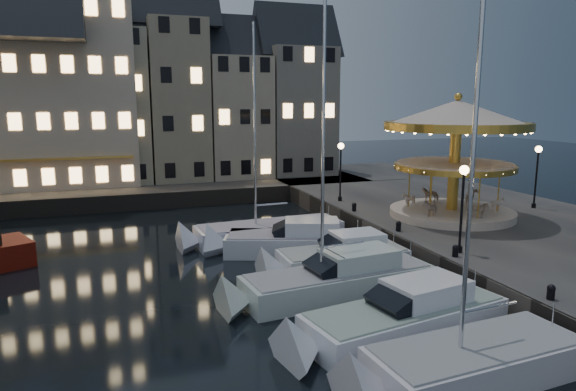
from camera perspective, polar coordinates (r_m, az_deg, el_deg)
name	(u,v)px	position (r m, az deg, el deg)	size (l,w,h in m)	color
ground	(328,305)	(21.93, 4.45, -12.07)	(160.00, 160.00, 0.00)	black
quay_east	(500,229)	(33.96, 22.45, -3.51)	(16.00, 56.00, 1.30)	#474442
quay_north	(116,191)	(47.18, -18.57, 0.49)	(44.00, 12.00, 1.30)	#474442
quaywall_e	(384,241)	(29.37, 10.59, -4.99)	(0.15, 44.00, 1.30)	#47423A
quaywall_n	(144,202)	(41.33, -15.70, -0.71)	(48.00, 0.15, 1.30)	#47423A
streetlamp_b	(463,196)	(25.23, 18.83, -0.08)	(0.44, 0.44, 4.17)	black
streetlamp_c	(341,163)	(36.70, 5.87, 3.58)	(0.44, 0.44, 4.17)	black
streetlamp_d	(537,168)	(37.87, 25.94, 2.79)	(0.44, 0.44, 4.17)	black
bollard_a	(551,292)	(21.15, 27.19, -9.47)	(0.30, 0.30, 0.57)	black
bollard_b	(455,250)	(25.03, 18.11, -5.80)	(0.30, 0.30, 0.57)	black
bollard_c	(398,226)	(29.01, 12.18, -3.30)	(0.30, 0.30, 0.57)	black
bollard_d	(354,207)	(33.71, 7.36, -1.23)	(0.30, 0.30, 0.57)	black
townhouse_nb	(35,102)	(48.90, -26.32, 9.28)	(6.16, 8.00, 13.80)	gray
townhouse_nc	(110,96)	(48.54, -19.17, 10.37)	(6.82, 8.00, 14.80)	gray
townhouse_nd	(176,91)	(48.91, -12.33, 11.29)	(5.50, 8.00, 15.80)	gray
townhouse_ne	(235,107)	(49.85, -5.95, 9.73)	(6.16, 8.00, 12.80)	tan
townhouse_nf	(294,102)	(51.56, 0.71, 10.36)	(6.82, 8.00, 13.80)	slate
hotel_corner	(34,84)	(48.91, -26.41, 11.04)	(17.60, 9.00, 16.80)	beige
motorboat_a	(462,366)	(17.10, 18.77, -17.48)	(8.01, 3.13, 13.35)	silver
motorboat_b	(397,321)	(19.31, 12.01, -13.44)	(8.90, 3.92, 2.15)	silver
motorboat_c	(331,282)	(22.61, 4.78, -9.51)	(9.66, 3.39, 12.79)	silver
motorboat_d	(335,260)	(25.68, 5.26, -7.14)	(7.40, 2.45, 2.15)	silver
motorboat_e	(288,243)	(28.59, -0.02, -5.25)	(8.70, 5.20, 2.15)	silver
motorboat_f	(261,234)	(30.94, -3.07, -4.26)	(9.95, 3.14, 13.19)	silver
carousel	(456,136)	(32.86, 18.18, 6.29)	(8.65, 8.65, 7.57)	beige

